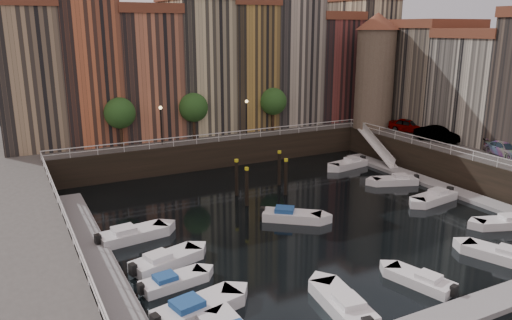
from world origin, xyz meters
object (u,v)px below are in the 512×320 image
corner_tower (375,69)px  car_c (505,150)px  gangway (377,146)px  boat_left_0 (196,309)px  boat_left_1 (172,282)px  boat_left_2 (165,261)px  mooring_pilings (263,178)px  car_a (408,126)px  car_b (438,135)px

corner_tower → car_c: 18.57m
gangway → boat_left_0: (-29.78, -20.37, -1.51)m
corner_tower → boat_left_1: bearing=-147.1°
boat_left_2 → mooring_pilings: bearing=22.1°
mooring_pilings → corner_tower: bearing=23.6°
corner_tower → boat_left_0: 42.21m
boat_left_2 → car_a: (34.20, 14.05, 3.39)m
mooring_pilings → car_c: bearing=-21.2°
corner_tower → boat_left_1: size_ratio=3.18×
mooring_pilings → boat_left_2: 15.82m
car_b → boat_left_1: bearing=-178.3°
corner_tower → car_b: (1.02, -9.62, -6.39)m
boat_left_2 → car_a: 37.13m
gangway → boat_left_0: bearing=-145.6°
gangway → car_a: car_a is taller
mooring_pilings → car_b: (21.06, -0.85, 2.15)m
boat_left_2 → car_b: (33.46, 8.89, 3.42)m
boat_left_0 → boat_left_2: bearing=75.6°
corner_tower → boat_left_0: size_ratio=2.56×
boat_left_1 → corner_tower: bearing=24.7°
gangway → boat_left_1: size_ratio=1.91×
car_c → mooring_pilings: bearing=171.7°
car_c → boat_left_2: bearing=-165.0°
car_a → mooring_pilings: bearing=172.9°
boat_left_1 → boat_left_2: 2.79m
gangway → car_a: bearing=0.5°
mooring_pilings → boat_left_1: bearing=-135.7°
boat_left_1 → car_a: size_ratio=0.95×
boat_left_1 → car_b: car_b is taller
mooring_pilings → boat_left_0: (-12.64, -16.10, -1.24)m
boat_left_1 → car_a: bearing=17.6°
gangway → mooring_pilings: bearing=-166.0°
corner_tower → gangway: bearing=-122.8°
car_c → boat_left_0: bearing=-154.7°
boat_left_1 → car_c: size_ratio=0.94×
corner_tower → car_b: size_ratio=2.83×
boat_left_0 → car_c: size_ratio=1.17×
boat_left_1 → boat_left_2: (0.41, 2.76, 0.06)m
gangway → boat_left_0: 36.11m
car_b → mooring_pilings: bearing=160.4°
boat_left_2 → car_c: car_c is taller
boat_left_0 → boat_left_1: boat_left_0 is taller
gangway → boat_left_1: 34.37m
gangway → boat_left_0: size_ratio=1.54×
gangway → boat_left_2: bearing=-154.6°
boat_left_1 → car_c: bearing=-1.7°
mooring_pilings → boat_left_2: (-12.40, -9.74, -1.26)m
mooring_pilings → car_a: car_a is taller
corner_tower → car_a: 8.01m
boat_left_0 → boat_left_2: 6.37m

